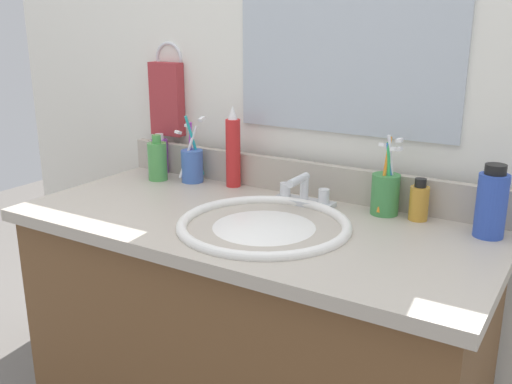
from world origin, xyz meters
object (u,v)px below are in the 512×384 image
at_px(bottle_shampoo_blue, 492,203).
at_px(hand_towel, 167,99).
at_px(bottle_spray_red, 233,150).
at_px(bottle_cream_purple, 160,155).
at_px(cup_green, 386,192).
at_px(faucet, 303,194).
at_px(bottle_oil_amber, 419,202).
at_px(cup_blue_plastic, 192,164).
at_px(bottle_toner_green, 157,160).

bearing_deg(bottle_shampoo_blue, hand_towel, 174.38).
relative_size(bottle_spray_red, bottle_cream_purple, 1.89).
bearing_deg(bottle_cream_purple, cup_green, -1.68).
xyz_separation_m(faucet, bottle_cream_purple, (-0.52, 0.06, 0.03)).
bearing_deg(faucet, bottle_spray_red, 168.66).
height_order(hand_towel, cup_green, hand_towel).
xyz_separation_m(bottle_shampoo_blue, cup_green, (-0.24, 0.03, -0.02)).
bearing_deg(bottle_spray_red, bottle_shampoo_blue, -3.21).
bearing_deg(bottle_oil_amber, bottle_cream_purple, 178.55).
relative_size(hand_towel, bottle_cream_purple, 1.82).
distance_m(bottle_cream_purple, cup_blue_plastic, 0.15).
distance_m(bottle_shampoo_blue, bottle_cream_purple, 0.97).
distance_m(bottle_spray_red, bottle_toner_green, 0.24).
distance_m(faucet, bottle_cream_purple, 0.53).
bearing_deg(bottle_shampoo_blue, bottle_spray_red, 176.79).
bearing_deg(hand_towel, faucet, -11.42).
relative_size(faucet, bottle_cream_purple, 1.32).
relative_size(hand_towel, bottle_shampoo_blue, 1.37).
bearing_deg(bottle_shampoo_blue, faucet, -178.66).
bearing_deg(cup_blue_plastic, bottle_cream_purple, 167.84).
bearing_deg(faucet, bottle_oil_amber, 7.73).
relative_size(bottle_oil_amber, bottle_cream_purple, 0.83).
bearing_deg(bottle_cream_purple, cup_blue_plastic, -12.16).
xyz_separation_m(bottle_toner_green, cup_blue_plastic, (0.10, 0.04, -0.01)).
height_order(hand_towel, bottle_shampoo_blue, hand_towel).
bearing_deg(bottle_toner_green, bottle_spray_red, 14.40).
bearing_deg(bottle_spray_red, cup_green, -1.48).
relative_size(bottle_spray_red, cup_green, 1.17).
height_order(bottle_cream_purple, cup_green, cup_green).
height_order(bottle_cream_purple, cup_blue_plastic, cup_blue_plastic).
xyz_separation_m(bottle_shampoo_blue, cup_blue_plastic, (-0.82, 0.02, -0.02)).
relative_size(bottle_toner_green, cup_blue_plastic, 0.68).
bearing_deg(bottle_oil_amber, cup_blue_plastic, -179.00).
xyz_separation_m(hand_towel, cup_blue_plastic, (0.15, -0.08, -0.17)).
bearing_deg(cup_green, cup_blue_plastic, -178.95).
distance_m(hand_towel, cup_blue_plastic, 0.24).
relative_size(faucet, cup_green, 0.82).
relative_size(hand_towel, bottle_toner_green, 1.65).
relative_size(bottle_shampoo_blue, bottle_oil_amber, 1.61).
bearing_deg(hand_towel, bottle_spray_red, -11.50).
bearing_deg(bottle_spray_red, bottle_oil_amber, -1.16).
relative_size(bottle_oil_amber, cup_green, 0.51).
bearing_deg(bottle_shampoo_blue, bottle_cream_purple, 177.14).
distance_m(hand_towel, faucet, 0.57).
relative_size(bottle_cream_purple, cup_green, 0.62).
bearing_deg(bottle_oil_amber, cup_green, -179.39).
bearing_deg(bottle_cream_purple, bottle_shampoo_blue, -2.86).
relative_size(hand_towel, cup_green, 1.13).
bearing_deg(cup_blue_plastic, bottle_toner_green, -159.92).
height_order(bottle_spray_red, bottle_toner_green, bottle_spray_red).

